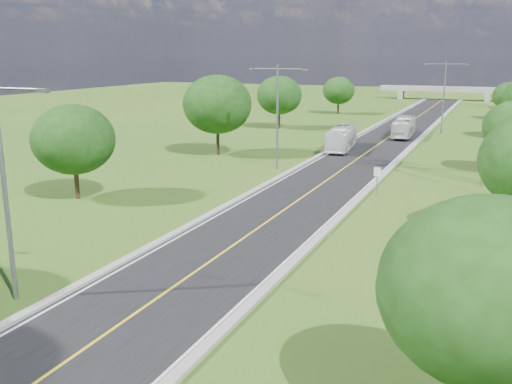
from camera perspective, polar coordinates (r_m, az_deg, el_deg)
ground at (r=68.30m, az=11.43°, el=4.15°), size 260.00×260.00×0.00m
road at (r=74.10m, az=12.42°, el=4.86°), size 8.00×150.00×0.06m
curb_left at (r=75.00m, az=9.23°, el=5.16°), size 0.50×150.00×0.22m
curb_right at (r=73.42m, az=15.69°, el=4.65°), size 0.50×150.00×0.22m
speed_limit_sign at (r=45.77m, az=12.02°, el=1.52°), size 0.55×0.09×2.40m
overpass at (r=146.87m, az=18.23°, el=9.68°), size 30.00×3.00×3.20m
streetlight_near_left at (r=27.24m, az=-23.99°, el=1.76°), size 5.90×0.25×10.00m
streetlight_mid_left at (r=54.92m, az=2.15°, el=8.39°), size 5.90×0.25×10.00m
streetlight_far_right at (r=84.48m, az=18.30°, el=9.58°), size 5.90×0.25×10.00m
tree_lb at (r=45.66m, az=-17.78°, el=5.02°), size 6.30×6.30×7.33m
tree_lc at (r=63.19m, az=-3.89°, el=8.73°), size 7.56×7.56×8.79m
tree_ld at (r=85.92m, az=2.34°, el=9.65°), size 6.72×6.72×7.82m
tree_le at (r=107.96m, az=8.27°, el=10.02°), size 5.88×5.88×6.84m
tree_ra at (r=17.19m, az=22.48°, el=-9.19°), size 6.30×6.30×7.33m
tree_re at (r=106.20m, az=24.01°, el=8.77°), size 5.46×5.46×6.35m
bus_outbound at (r=79.47m, az=14.56°, el=6.29°), size 2.72×9.50×2.62m
bus_inbound at (r=67.46m, az=8.57°, el=5.36°), size 3.27×9.85×2.69m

